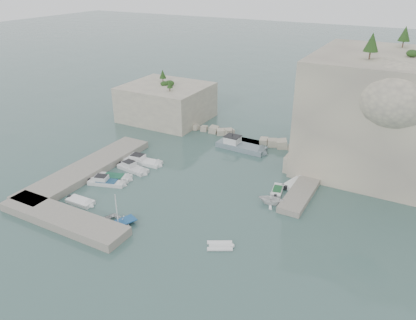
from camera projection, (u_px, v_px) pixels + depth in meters
The scene contains 22 objects.
ground at pixel (187, 197), 54.96m from camera, with size 400.00×400.00×0.00m, color #41625D.
cliff_east at pixel (400, 115), 59.57m from camera, with size 26.00×22.00×17.00m, color beige.
cliff_terrace at pixel (318, 158), 63.05m from camera, with size 8.00×10.00×2.50m, color beige.
outcrop_west at pixel (166, 102), 81.96m from camera, with size 16.00×14.00×7.00m, color beige.
quay_west at pixel (87, 169), 61.31m from camera, with size 5.00×24.00×1.10m, color #9E9689.
quay_south at pixel (63, 218), 49.15m from camera, with size 18.00×4.00×1.10m, color #9E9689.
ledge_east at pixel (306, 186), 56.86m from camera, with size 3.00×16.00×0.80m, color #9E9689.
breakwater at pixel (246, 137), 72.54m from camera, with size 28.00×3.00×1.40m, color beige.
motorboat_a at pixel (143, 163), 64.45m from camera, with size 6.87×2.04×1.40m, color white, non-canonical shape.
motorboat_b at pixel (133, 170), 62.12m from camera, with size 5.71×1.87×1.40m, color silver, non-canonical shape.
motorboat_c at pixel (114, 179), 59.52m from camera, with size 5.61×2.04×0.70m, color silver, non-canonical shape.
motorboat_d at pixel (107, 184), 58.08m from camera, with size 5.81×1.73×1.40m, color silver, non-canonical shape.
motorboat_e at pixel (81, 203), 53.37m from camera, with size 4.10×1.68×0.70m, color white, non-canonical shape.
rowboat at pixel (119, 227), 48.50m from camera, with size 3.43×4.81×1.00m, color white.
inflatable_dinghy at pixel (220, 247), 44.98m from camera, with size 3.09×1.50×0.44m, color white, non-canonical shape.
tender_east_a at pixel (271, 204), 53.26m from camera, with size 2.99×3.46×1.83m, color white.
tender_east_b at pixel (277, 192), 55.98m from camera, with size 3.93×1.34×0.70m, color white, non-canonical shape.
tender_east_c at pixel (294, 184), 58.03m from camera, with size 4.63×1.50×0.70m, color white, non-canonical shape.
tender_east_d at pixel (297, 170), 62.28m from camera, with size 1.68×4.46×1.72m, color white.
work_boat at pixel (241, 149), 69.36m from camera, with size 9.44×2.79×2.20m, color slate, non-canonical shape.
rowboat_mast at pixel (116, 208), 47.39m from camera, with size 0.10×0.10×4.20m, color white.
vegetation at pixel (376, 45), 58.90m from camera, with size 53.48×13.88×13.40m.
Camera 1 is at (25.36, -40.33, 28.00)m, focal length 35.00 mm.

